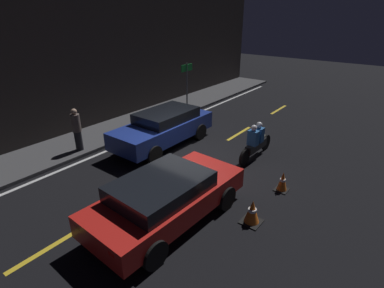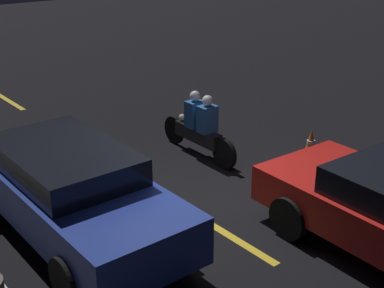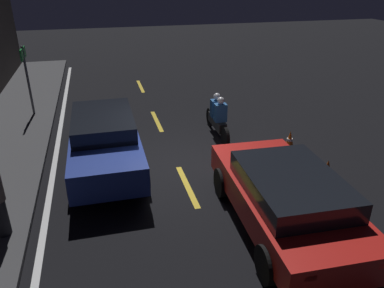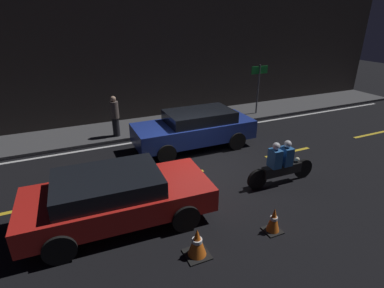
% 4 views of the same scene
% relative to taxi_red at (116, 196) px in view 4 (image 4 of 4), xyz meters
% --- Properties ---
extents(ground_plane, '(56.00, 56.00, 0.00)m').
position_rel_taxi_red_xyz_m(ground_plane, '(3.05, 1.52, -0.74)').
color(ground_plane, black).
extents(raised_curb, '(28.00, 2.37, 0.13)m').
position_rel_taxi_red_xyz_m(raised_curb, '(3.05, 6.21, -0.68)').
color(raised_curb, '#424244').
rests_on(raised_curb, ground).
extents(building_front, '(28.00, 0.30, 6.65)m').
position_rel_taxi_red_xyz_m(building_front, '(3.05, 7.54, 2.59)').
color(building_front, '#2D2826').
rests_on(building_front, ground).
extents(lane_dash_b, '(2.00, 0.14, 0.01)m').
position_rel_taxi_red_xyz_m(lane_dash_b, '(-2.45, 1.52, -0.74)').
color(lane_dash_b, gold).
rests_on(lane_dash_b, ground).
extents(lane_dash_c, '(2.00, 0.14, 0.01)m').
position_rel_taxi_red_xyz_m(lane_dash_c, '(2.05, 1.52, -0.74)').
color(lane_dash_c, gold).
rests_on(lane_dash_c, ground).
extents(lane_dash_d, '(2.00, 0.14, 0.01)m').
position_rel_taxi_red_xyz_m(lane_dash_d, '(6.55, 1.52, -0.74)').
color(lane_dash_d, gold).
rests_on(lane_dash_d, ground).
extents(lane_dash_e, '(2.00, 0.14, 0.01)m').
position_rel_taxi_red_xyz_m(lane_dash_e, '(11.05, 1.52, -0.74)').
color(lane_dash_e, gold).
rests_on(lane_dash_e, ground).
extents(lane_solid_kerb, '(25.20, 0.14, 0.01)m').
position_rel_taxi_red_xyz_m(lane_solid_kerb, '(3.05, 4.77, -0.74)').
color(lane_solid_kerb, silver).
rests_on(lane_solid_kerb, ground).
extents(taxi_red, '(4.47, 2.15, 1.33)m').
position_rel_taxi_red_xyz_m(taxi_red, '(0.00, 0.00, 0.00)').
color(taxi_red, red).
rests_on(taxi_red, ground).
extents(sedan_blue, '(4.52, 1.87, 1.43)m').
position_rel_taxi_red_xyz_m(sedan_blue, '(3.60, 3.37, 0.05)').
color(sedan_blue, navy).
rests_on(sedan_blue, ground).
extents(motorcycle, '(2.32, 0.37, 1.38)m').
position_rel_taxi_red_xyz_m(motorcycle, '(4.78, -0.14, -0.10)').
color(motorcycle, black).
rests_on(motorcycle, ground).
extents(traffic_cone_near, '(0.52, 0.52, 0.67)m').
position_rel_taxi_red_xyz_m(traffic_cone_near, '(1.28, -1.81, -0.41)').
color(traffic_cone_near, black).
rests_on(traffic_cone_near, ground).
extents(traffic_cone_mid, '(0.40, 0.40, 0.64)m').
position_rel_taxi_red_xyz_m(traffic_cone_mid, '(3.23, -1.84, -0.43)').
color(traffic_cone_mid, black).
rests_on(traffic_cone_mid, ground).
extents(pedestrian, '(0.34, 0.34, 1.66)m').
position_rel_taxi_red_xyz_m(pedestrian, '(1.02, 5.47, 0.23)').
color(pedestrian, black).
rests_on(pedestrian, raised_curb).
extents(shop_sign, '(0.90, 0.08, 2.40)m').
position_rel_taxi_red_xyz_m(shop_sign, '(8.08, 5.73, 1.08)').
color(shop_sign, '#4C4C51').
rests_on(shop_sign, raised_curb).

